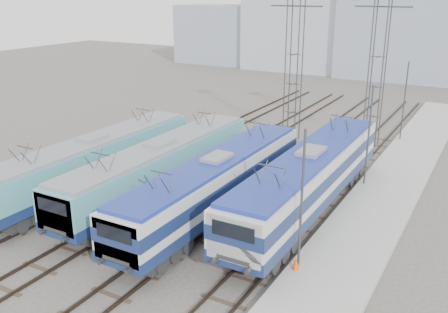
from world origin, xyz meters
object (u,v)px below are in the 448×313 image
at_px(locomotive_far_right, 308,177).
at_px(safety_cone, 296,263).
at_px(mast_mid, 368,138).
at_px(mast_rear, 404,103).
at_px(locomotive_center_right, 216,182).
at_px(locomotive_far_left, 92,160).
at_px(catenary_tower_east, 377,67).
at_px(mast_front, 301,203).
at_px(catenary_tower_west, 294,65).
at_px(locomotive_center_left, 159,166).

relative_size(locomotive_far_right, safety_cone, 30.50).
distance_m(locomotive_far_right, mast_mid, 6.33).
bearing_deg(mast_rear, locomotive_center_right, -106.87).
height_order(mast_mid, safety_cone, mast_mid).
distance_m(locomotive_far_left, catenary_tower_east, 23.95).
bearing_deg(locomotive_far_right, mast_front, -73.00).
bearing_deg(safety_cone, mast_mid, 90.23).
bearing_deg(locomotive_center_right, safety_cone, -28.79).
distance_m(catenary_tower_west, safety_cone, 23.02).
xyz_separation_m(mast_front, mast_mid, (0.00, 12.00, 0.00)).
height_order(locomotive_far_left, locomotive_far_right, locomotive_far_right).
height_order(locomotive_far_right, catenary_tower_west, catenary_tower_west).
height_order(locomotive_center_left, locomotive_far_right, locomotive_far_right).
height_order(catenary_tower_west, safety_cone, catenary_tower_west).
bearing_deg(catenary_tower_west, locomotive_far_left, -111.15).
xyz_separation_m(locomotive_far_left, locomotive_far_right, (13.50, 3.50, 0.21)).
bearing_deg(catenary_tower_east, mast_mid, -78.14).
xyz_separation_m(locomotive_far_right, catenary_tower_west, (-6.75, 13.95, 4.26)).
relative_size(locomotive_far_right, mast_mid, 2.67).
bearing_deg(mast_mid, mast_front, -90.00).
height_order(catenary_tower_west, mast_rear, catenary_tower_west).
bearing_deg(catenary_tower_east, locomotive_center_left, -115.57).
relative_size(locomotive_far_left, locomotive_far_right, 0.93).
bearing_deg(locomotive_far_left, mast_front, -9.44).
distance_m(catenary_tower_east, mast_mid, 10.69).
bearing_deg(mast_rear, locomotive_center_left, -118.14).
bearing_deg(catenary_tower_east, safety_cone, -84.53).
bearing_deg(safety_cone, locomotive_center_right, 151.21).
height_order(locomotive_far_right, catenary_tower_east, catenary_tower_east).
relative_size(locomotive_center_right, catenary_tower_east, 1.46).
xyz_separation_m(locomotive_center_right, catenary_tower_west, (-2.25, 16.94, 4.40)).
height_order(catenary_tower_east, mast_rear, catenary_tower_east).
height_order(locomotive_center_right, mast_rear, mast_rear).
bearing_deg(locomotive_center_left, mast_rear, 61.86).
bearing_deg(safety_cone, catenary_tower_east, 95.47).
bearing_deg(mast_rear, catenary_tower_west, -155.06).
bearing_deg(mast_front, locomotive_far_left, 170.56).
bearing_deg(mast_front, mast_mid, 90.00).
height_order(locomotive_far_left, catenary_tower_east, catenary_tower_east).
bearing_deg(locomotive_far_right, safety_cone, -73.73).
bearing_deg(catenary_tower_west, catenary_tower_east, 17.10).
bearing_deg(catenary_tower_west, safety_cone, -67.08).
distance_m(locomotive_far_right, mast_rear, 18.08).
bearing_deg(locomotive_center_left, locomotive_far_right, 14.57).
distance_m(mast_mid, safety_cone, 12.79).
xyz_separation_m(catenary_tower_west, safety_cone, (8.65, -20.46, -6.04)).
relative_size(locomotive_far_left, locomotive_center_left, 0.99).
distance_m(locomotive_center_right, mast_rear, 21.92).
bearing_deg(mast_front, locomotive_far_right, 107.00).
distance_m(mast_front, mast_rear, 24.00).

